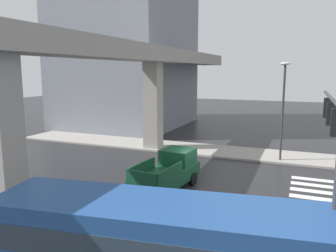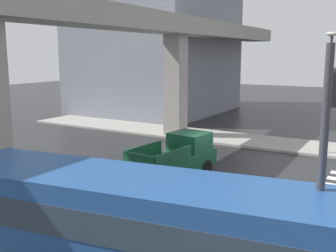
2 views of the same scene
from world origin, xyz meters
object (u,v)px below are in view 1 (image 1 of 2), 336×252
pickup_truck (169,172)px  street_lamp_mid_block (146,96)px  traffic_signal_mast (333,134)px  street_lamp_near_corner (283,100)px  city_bus (179,248)px

pickup_truck → street_lamp_mid_block: (8.46, 5.51, 3.57)m
traffic_signal_mast → street_lamp_near_corner: (13.11, 2.29, 0.01)m
pickup_truck → traffic_signal_mast: 9.71m
pickup_truck → city_bus: (-8.63, -3.82, 0.73)m
pickup_truck → city_bus: bearing=-156.1°
pickup_truck → street_lamp_mid_block: bearing=33.1°
pickup_truck → city_bus: city_bus is taller
traffic_signal_mast → street_lamp_near_corner: street_lamp_near_corner is taller
street_lamp_near_corner → street_lamp_mid_block: bearing=90.0°
pickup_truck → city_bus: 9.47m
pickup_truck → street_lamp_mid_block: size_ratio=0.73×
pickup_truck → street_lamp_near_corner: bearing=-32.8°
pickup_truck → street_lamp_near_corner: size_ratio=0.73×
pickup_truck → street_lamp_near_corner: 10.68m
traffic_signal_mast → street_lamp_mid_block: size_ratio=1.20×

